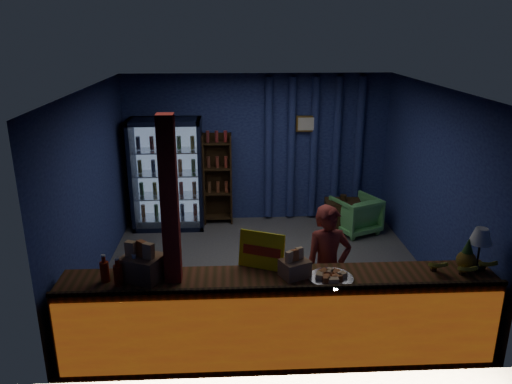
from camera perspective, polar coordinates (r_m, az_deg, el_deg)
ground at (r=7.20m, az=1.08°, el=-9.26°), size 4.60×4.60×0.00m
room_walls at (r=6.62m, az=1.16°, el=2.88°), size 4.60×4.60×4.60m
counter at (r=5.31m, az=2.61°, el=-14.23°), size 4.40×0.57×0.99m
support_post at (r=4.94m, az=-9.56°, el=-6.25°), size 0.16×0.16×2.60m
beverage_cooler at (r=8.69m, az=-10.06°, el=2.01°), size 1.20×0.62×1.90m
bottle_shelf at (r=8.80m, az=-4.40°, el=1.51°), size 0.50×0.28×1.60m
curtain_folds at (r=8.86m, az=6.63°, el=4.95°), size 1.74×0.14×2.50m
framed_picture at (r=8.70m, az=5.80°, el=7.77°), size 0.36×0.04×0.28m
shopkeeper at (r=5.74m, az=8.16°, el=-8.66°), size 0.59×0.44×1.49m
green_chair at (r=8.62m, az=11.31°, el=-2.54°), size 0.90×0.91×0.63m
side_table at (r=8.65m, az=9.83°, el=-2.67°), size 0.63×0.48×0.64m
yellow_sign at (r=5.17m, az=0.64°, el=-6.69°), size 0.48×0.28×0.39m
soda_bottles at (r=5.10m, az=-15.36°, el=-8.76°), size 0.38×0.17×0.29m
snack_box_left at (r=5.11m, az=-12.84°, el=-8.19°), size 0.47×0.44×0.40m
snack_box_centre at (r=5.06m, az=4.46°, el=-8.55°), size 0.34×0.31×0.29m
pastry_tray at (r=5.07m, az=8.58°, el=-9.61°), size 0.45×0.45×0.07m
banana_bunches at (r=5.52m, az=22.45°, el=-7.82°), size 0.74×0.29×0.16m
table_lamp at (r=5.55m, az=24.32°, el=-4.77°), size 0.23×0.23×0.46m
pineapple at (r=5.57m, az=22.93°, el=-6.91°), size 0.20×0.20×0.34m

